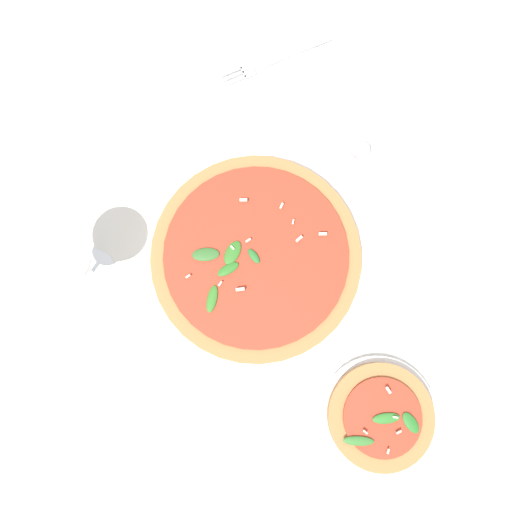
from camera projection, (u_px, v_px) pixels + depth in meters
name	position (u px, v px, depth m)	size (l,w,h in m)	color
ground_plane	(244.00, 240.00, 0.85)	(6.00, 6.00, 0.00)	silver
pizza_arugula_main	(256.00, 257.00, 0.82)	(0.37, 0.37, 0.05)	white
pizza_personal_side	(380.00, 416.00, 0.78)	(0.19, 0.19, 0.05)	white
wine_glass	(67.00, 260.00, 0.72)	(0.10, 0.10, 0.16)	white
napkin	(281.00, 58.00, 0.90)	(0.13, 0.09, 0.01)	silver
fork	(278.00, 58.00, 0.90)	(0.21, 0.05, 0.00)	silver
side_plate_white	(454.00, 188.00, 0.85)	(0.21, 0.21, 0.02)	white
shaker_pepper	(357.00, 156.00, 0.84)	(0.03, 0.03, 0.07)	silver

